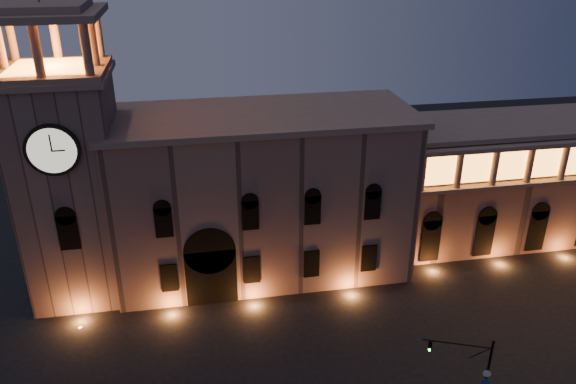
{
  "coord_description": "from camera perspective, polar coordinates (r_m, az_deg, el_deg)",
  "views": [
    {
      "loc": [
        -8.94,
        -30.84,
        33.58
      ],
      "look_at": [
        -0.38,
        16.0,
        11.6
      ],
      "focal_mm": 35.0,
      "sensor_mm": 36.0,
      "label": 1
    }
  ],
  "objects": [
    {
      "name": "clock_tower",
      "position": [
        57.12,
        -21.24,
        1.36
      ],
      "size": [
        9.8,
        9.8,
        32.4
      ],
      "color": "#79594F",
      "rests_on": "ground"
    },
    {
      "name": "traffic_light",
      "position": [
        46.0,
        18.41,
        -17.23
      ],
      "size": [
        4.86,
        2.18,
        7.12
      ],
      "rotation": [
        0.0,
        0.0,
        -0.39
      ],
      "color": "black",
      "rests_on": "ground"
    },
    {
      "name": "colonnade_wing",
      "position": [
        73.24,
        24.56,
        1.44
      ],
      "size": [
        40.6,
        11.5,
        14.5
      ],
      "color": "brown",
      "rests_on": "ground"
    },
    {
      "name": "government_building",
      "position": [
        58.71,
        -2.67,
        -0.24
      ],
      "size": [
        30.8,
        12.8,
        17.6
      ],
      "color": "#79594F",
      "rests_on": "ground"
    }
  ]
}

